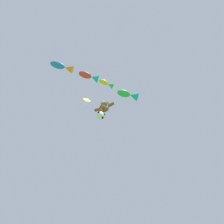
# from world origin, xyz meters

# --- Properties ---
(teddy_bear_kite) EXTENTS (2.05, 0.90, 2.08)m
(teddy_bear_kite) POSITION_xyz_m (-0.77, 4.04, 14.60)
(teddy_bear_kite) COLOR brown
(soccer_ball_kite) EXTENTS (0.86, 0.86, 0.79)m
(soccer_ball_kite) POSITION_xyz_m (-1.16, 4.27, 13.26)
(soccer_ball_kite) COLOR white
(fish_kite_emerald) EXTENTS (2.15, 1.88, 0.91)m
(fish_kite_emerald) POSITION_xyz_m (1.85, 4.03, 15.44)
(fish_kite_emerald) COLOR green
(fish_kite_goldfin) EXTENTS (1.43, 1.45, 0.62)m
(fish_kite_goldfin) POSITION_xyz_m (0.24, 2.28, 15.88)
(fish_kite_goldfin) COLOR yellow
(fish_kite_crimson) EXTENTS (2.02, 1.88, 0.84)m
(fish_kite_crimson) POSITION_xyz_m (-1.10, 1.01, 16.14)
(fish_kite_crimson) COLOR red
(fish_kite_cobalt) EXTENTS (2.20, 1.98, 0.84)m
(fish_kite_cobalt) POSITION_xyz_m (-3.18, -0.82, 16.27)
(fish_kite_cobalt) COLOR blue
(diamond_kite) EXTENTS (0.80, 0.72, 2.70)m
(diamond_kite) POSITION_xyz_m (-2.90, 3.45, 17.46)
(diamond_kite) COLOR yellow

